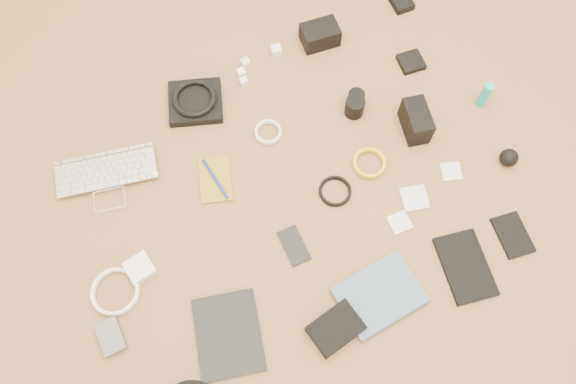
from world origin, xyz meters
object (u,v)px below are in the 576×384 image
laptop (108,184)px  dslr_camera (320,35)px  tablet (228,334)px  phone (294,246)px  paperback (396,322)px

laptop → dslr_camera: (0.84, 0.16, 0.02)m
dslr_camera → tablet: 1.04m
dslr_camera → tablet: dslr_camera is taller
phone → paperback: 0.36m
laptop → dslr_camera: dslr_camera is taller
laptop → tablet: size_ratio=1.35×
tablet → paperback: paperback is taller
tablet → phone: tablet is taller
laptop → tablet: (0.12, -0.58, -0.01)m
dslr_camera → phone: dslr_camera is taller
dslr_camera → phone: bearing=-116.3°
paperback → dslr_camera: bearing=-18.2°
paperback → laptop: bearing=34.4°
laptop → paperback: 0.95m
tablet → paperback: (0.43, -0.20, 0.01)m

